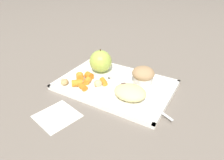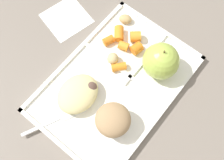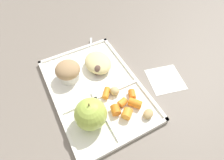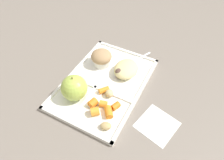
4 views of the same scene
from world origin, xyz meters
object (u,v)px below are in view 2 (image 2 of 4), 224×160
at_px(green_apple, 161,61).
at_px(bran_muffin, 113,121).
at_px(lunch_tray, 115,84).
at_px(plastic_fork, 60,118).

height_order(green_apple, bran_muffin, green_apple).
distance_m(lunch_tray, green_apple, 0.12).
height_order(green_apple, plastic_fork, green_apple).
relative_size(lunch_tray, bran_muffin, 4.97).
bearing_deg(plastic_fork, lunch_tray, 162.60).
xyz_separation_m(green_apple, bran_muffin, (0.18, 0.00, -0.01)).
relative_size(lunch_tray, plastic_fork, 2.67).
xyz_separation_m(bran_muffin, plastic_fork, (0.07, -0.10, -0.03)).
distance_m(lunch_tray, plastic_fork, 0.16).
distance_m(bran_muffin, plastic_fork, 0.13).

